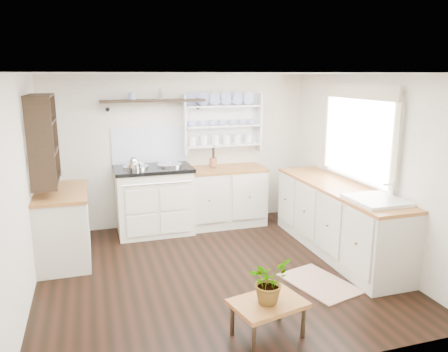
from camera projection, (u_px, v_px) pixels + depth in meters
The scene contains 19 objects.
floor at pixel (215, 272), 5.19m from camera, with size 4.00×3.80×0.01m, color black.
wall_back at pixel (180, 150), 6.70m from camera, with size 4.00×0.02×2.30m, color beige.
wall_right at pixel (366, 167), 5.51m from camera, with size 0.02×3.80×2.30m, color beige.
wall_left at pixel (22, 191), 4.35m from camera, with size 0.02×3.80×2.30m, color beige.
ceiling at pixel (214, 73), 4.67m from camera, with size 4.00×3.80×0.01m, color white.
window at pixel (358, 133), 5.54m from camera, with size 0.08×1.55×1.22m.
aga_cooker at pixel (154, 199), 6.40m from camera, with size 1.11×0.77×1.02m.
back_cabinets at pixel (223, 196), 6.75m from camera, with size 1.27×0.63×0.90m.
right_cabinets at pixel (338, 219), 5.67m from camera, with size 0.62×2.43×0.90m.
belfast_sink at pixel (376, 210), 4.90m from camera, with size 0.55×0.60×0.45m.
left_cabinets at pixel (63, 225), 5.43m from camera, with size 0.62×1.13×0.90m.
plate_rack at pixel (221, 123), 6.76m from camera, with size 1.20×0.22×0.90m.
high_shelf at pixel (153, 101), 6.30m from camera, with size 1.50×0.29×0.16m.
left_shelving at pixel (43, 139), 5.15m from camera, with size 0.28×0.80×1.05m, color black.
kettle at pixel (134, 166), 6.09m from camera, with size 0.19×0.19×0.23m, color silver, non-canonical shape.
utensil_crock at pixel (213, 162), 6.67m from camera, with size 0.12×0.12×0.13m, color brown.
center_table at pixel (268, 306), 3.85m from camera, with size 0.71×0.57×0.34m.
potted_plant at pixel (269, 281), 3.79m from camera, with size 0.36×0.31×0.40m, color #3F7233.
floor_rug at pixel (319, 283), 4.88m from camera, with size 0.55×0.85×0.02m, color #946D56.
Camera 1 is at (-1.31, -4.62, 2.29)m, focal length 35.00 mm.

